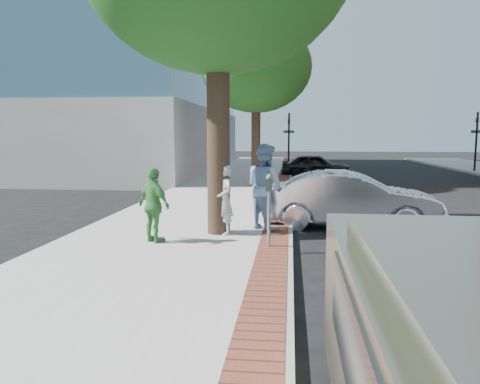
# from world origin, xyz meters

# --- Properties ---
(ground) EXTENTS (120.00, 120.00, 0.00)m
(ground) POSITION_xyz_m (0.00, 0.00, 0.00)
(ground) COLOR black
(ground) RESTS_ON ground
(sidewalk) EXTENTS (5.00, 60.00, 0.15)m
(sidewalk) POSITION_xyz_m (-1.50, 8.00, 0.07)
(sidewalk) COLOR #9E9991
(sidewalk) RESTS_ON ground
(brick_strip) EXTENTS (0.60, 60.00, 0.01)m
(brick_strip) POSITION_xyz_m (0.70, 8.00, 0.15)
(brick_strip) COLOR brown
(brick_strip) RESTS_ON sidewalk
(curb) EXTENTS (0.10, 60.00, 0.15)m
(curb) POSITION_xyz_m (1.05, 8.00, 0.07)
(curb) COLOR gray
(curb) RESTS_ON ground
(office_base) EXTENTS (18.20, 22.20, 4.00)m
(office_base) POSITION_xyz_m (-13.00, 22.00, 2.00)
(office_base) COLOR gray
(office_base) RESTS_ON ground
(signal_near) EXTENTS (0.70, 0.15, 3.80)m
(signal_near) POSITION_xyz_m (0.90, 22.00, 2.25)
(signal_near) COLOR black
(signal_near) RESTS_ON ground
(signal_far) EXTENTS (0.70, 0.15, 3.80)m
(signal_far) POSITION_xyz_m (12.50, 22.00, 2.25)
(signal_far) COLOR black
(signal_far) RESTS_ON ground
(tree_far) EXTENTS (4.80, 4.80, 7.14)m
(tree_far) POSITION_xyz_m (-0.50, 12.00, 5.30)
(tree_far) COLOR black
(tree_far) RESTS_ON sidewalk
(parking_meter) EXTENTS (0.12, 0.32, 1.47)m
(parking_meter) POSITION_xyz_m (0.61, 0.66, 1.21)
(parking_meter) COLOR gray
(parking_meter) RESTS_ON sidewalk
(person_gray) EXTENTS (0.63, 0.69, 1.59)m
(person_gray) POSITION_xyz_m (-0.45, 1.77, 0.95)
(person_gray) COLOR #A7A8AC
(person_gray) RESTS_ON sidewalk
(person_officer) EXTENTS (1.24, 1.26, 2.05)m
(person_officer) POSITION_xyz_m (0.42, 2.54, 1.17)
(person_officer) COLOR #7C9AC0
(person_officer) RESTS_ON sidewalk
(person_green) EXTENTS (0.98, 0.85, 1.58)m
(person_green) POSITION_xyz_m (-1.81, 0.83, 0.94)
(person_green) COLOR #408D42
(person_green) RESTS_ON sidewalk
(sedan_silver) EXTENTS (4.57, 1.86, 1.47)m
(sedan_silver) POSITION_xyz_m (2.58, 3.54, 0.74)
(sedan_silver) COLOR silver
(sedan_silver) RESTS_ON ground
(bg_car) EXTENTS (3.95, 1.75, 1.32)m
(bg_car) POSITION_xyz_m (2.46, 18.26, 0.66)
(bg_car) COLOR black
(bg_car) RESTS_ON ground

